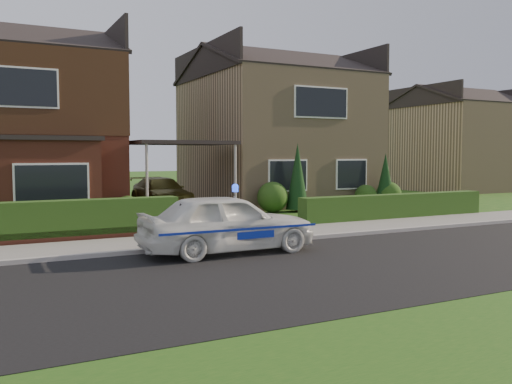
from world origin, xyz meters
TOP-DOWN VIEW (x-y plane):
  - ground at (0.00, 0.00)m, footprint 120.00×120.00m
  - road at (0.00, 0.00)m, footprint 60.00×6.00m
  - kerb at (0.00, 3.05)m, footprint 60.00×0.16m
  - sidewalk at (0.00, 4.10)m, footprint 60.00×2.00m
  - driveway at (0.00, 11.00)m, footprint 3.80×12.00m
  - house_left at (-5.78, 13.90)m, footprint 7.50×9.53m
  - house_right at (5.80, 13.99)m, footprint 7.50×8.06m
  - carport_link at (0.00, 10.95)m, footprint 3.80×3.00m
  - dwarf_wall at (-5.80, 5.30)m, footprint 7.70×0.25m
  - hedge_left at (-5.80, 5.45)m, footprint 7.50×0.55m
  - hedge_right at (5.80, 5.35)m, footprint 7.50×0.55m
  - shrub_left_mid at (-4.00, 9.30)m, footprint 1.32×1.32m
  - shrub_left_near at (-2.40, 9.60)m, footprint 0.84×0.84m
  - shrub_right_near at (3.20, 9.40)m, footprint 1.20×1.20m
  - shrub_right_mid at (7.80, 9.50)m, footprint 0.96×0.96m
  - shrub_right_far at (8.80, 9.20)m, footprint 1.08×1.08m
  - conifer_a at (4.20, 9.20)m, footprint 0.90×0.90m
  - conifer_b at (8.60, 9.20)m, footprint 0.90×0.90m
  - neighbour_right at (20.00, 16.00)m, footprint 6.50×7.00m
  - police_car at (-1.86, 2.29)m, footprint 3.72×4.05m
  - driveway_car at (-0.36, 12.33)m, footprint 1.80×4.14m
  - potted_plant_c at (-2.50, 7.54)m, footprint 0.39×0.39m

SIDE VIEW (x-z plane):
  - ground at x=0.00m, z-range 0.00..0.00m
  - road at x=0.00m, z-range -0.01..0.01m
  - hedge_left at x=-5.80m, z-range -0.45..0.45m
  - hedge_right at x=5.80m, z-range -0.40..0.40m
  - sidewalk at x=0.00m, z-range 0.00..0.10m
  - kerb at x=0.00m, z-range 0.00..0.12m
  - driveway at x=0.00m, z-range 0.00..0.12m
  - dwarf_wall at x=-5.80m, z-range 0.00..0.36m
  - potted_plant_c at x=-2.50m, z-range 0.00..0.67m
  - shrub_left_near at x=-2.40m, z-range 0.00..0.84m
  - shrub_right_mid at x=7.80m, z-range 0.00..0.96m
  - shrub_right_far at x=8.80m, z-range 0.00..1.08m
  - shrub_right_near at x=3.20m, z-range 0.00..1.20m
  - shrub_left_mid at x=-4.00m, z-range 0.00..1.32m
  - police_car at x=-1.86m, z-range -0.08..1.46m
  - driveway_car at x=-0.36m, z-range 0.12..1.31m
  - conifer_b at x=8.60m, z-range 0.00..2.20m
  - conifer_a at x=4.20m, z-range 0.00..2.60m
  - neighbour_right at x=20.00m, z-range 0.00..5.20m
  - carport_link at x=0.00m, z-range 1.27..4.04m
  - house_right at x=5.80m, z-range 0.04..7.29m
  - house_left at x=-5.78m, z-range 0.19..7.44m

